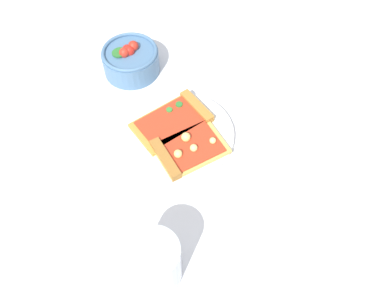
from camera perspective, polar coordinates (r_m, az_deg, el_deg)
name	(u,v)px	position (r m, az deg, el deg)	size (l,w,h in m)	color
ground_plane	(179,143)	(0.84, -1.81, 0.11)	(2.40, 2.40, 0.00)	silver
plate	(180,135)	(0.84, -1.74, 1.26)	(0.23, 0.23, 0.01)	silver
pizza_slice_near	(176,119)	(0.85, -2.32, 3.49)	(0.17, 0.11, 0.02)	gold
pizza_slice_far	(186,150)	(0.80, -0.85, -0.79)	(0.15, 0.13, 0.03)	#E5B256
salad_bowl	(131,60)	(0.96, -8.61, 11.63)	(0.13, 0.13, 0.07)	#4C7299
soda_glass	(156,263)	(0.68, -5.09, -16.39)	(0.08, 0.08, 0.11)	silver
paper_napkin	(304,163)	(0.84, 15.50, -2.65)	(0.15, 0.13, 0.00)	silver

